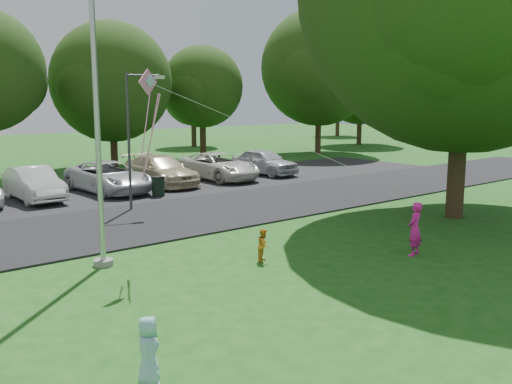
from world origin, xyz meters
TOP-DOWN VIEW (x-y plane):
  - ground at (0.00, 0.00)m, footprint 120.00×120.00m
  - park_road at (0.00, 9.00)m, footprint 60.00×6.00m
  - parking_strip at (0.00, 15.50)m, footprint 42.00×7.00m
  - flagpole at (-3.50, 5.00)m, footprint 0.50×0.50m
  - street_lamp at (0.62, 11.03)m, footprint 1.43×0.57m
  - trash_can at (2.70, 13.00)m, footprint 0.58×0.58m
  - tree_row at (1.59, 24.23)m, footprint 64.35×11.94m
  - horizon_trees at (4.06, 33.88)m, footprint 77.46×7.20m
  - parked_cars at (-0.12, 15.50)m, footprint 23.23×5.56m
  - woman at (3.50, 0.50)m, footprint 0.61×0.48m
  - child_yellow at (-0.04, 2.69)m, footprint 0.54×0.51m
  - child_blue at (-5.62, -1.23)m, footprint 0.46×0.60m
  - kite at (-2.35, 4.10)m, footprint 6.31×3.97m

SIDE VIEW (x-z plane):
  - ground at x=0.00m, z-range 0.00..0.00m
  - park_road at x=0.00m, z-range 0.00..0.06m
  - parking_strip at x=0.00m, z-range 0.00..0.06m
  - child_yellow at x=-0.04m, z-range 0.00..0.87m
  - trash_can at x=2.70m, z-range 0.00..0.92m
  - child_blue at x=-5.62m, z-range 0.00..1.08m
  - woman at x=3.50m, z-range 0.00..1.48m
  - parked_cars at x=-0.12m, z-range 0.02..1.50m
  - street_lamp at x=0.62m, z-range 0.53..5.74m
  - flagpole at x=-3.50m, z-range -0.83..9.17m
  - kite at x=-2.35m, z-range 2.52..5.82m
  - horizon_trees at x=4.06m, z-range 0.79..7.81m
  - tree_row at x=1.59m, z-range 0.27..11.15m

